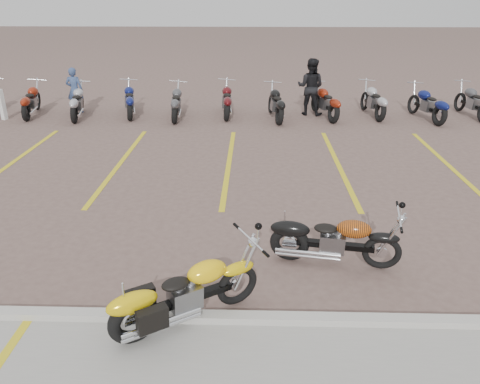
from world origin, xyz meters
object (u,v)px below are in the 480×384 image
Objects in this scene: person_a at (75,90)px; bollard at (2,105)px; yellow_cruiser at (183,296)px; flame_cruiser at (332,241)px; person_b at (310,87)px.

bollard is (-2.07, -1.04, -0.27)m from person_a.
yellow_cruiser is at bearing 114.86° from person_a.
bollard reaches higher than flame_cruiser.
flame_cruiser is at bearing 2.99° from yellow_cruiser.
flame_cruiser is 1.06× the size of person_b.
yellow_cruiser is at bearing -53.79° from bollard.
person_b is (2.77, 11.07, 0.52)m from yellow_cruiser.
bollard is at bearing 147.81° from flame_cruiser.
person_a is (-5.31, 11.13, 0.35)m from yellow_cruiser.
flame_cruiser is at bearing -42.22° from bollard.
bollard is (-9.47, 8.60, 0.09)m from flame_cruiser.
person_a is 0.82× the size of person_b.
person_a is 1.55× the size of bollard.
flame_cruiser is 12.16m from person_a.
yellow_cruiser is at bearing -134.60° from flame_cruiser.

